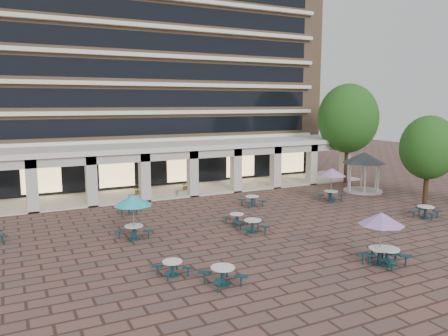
{
  "coord_description": "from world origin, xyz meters",
  "views": [
    {
      "loc": [
        -11.85,
        -21.91,
        7.99
      ],
      "look_at": [
        0.48,
        3.0,
        3.83
      ],
      "focal_mm": 35.0,
      "sensor_mm": 36.0,
      "label": 1
    }
  ],
  "objects_px": {
    "gazebo": "(364,162)",
    "planter_left": "(138,195)",
    "planter_right": "(185,190)",
    "picnic_table_0": "(172,267)",
    "picnic_table_3": "(426,211)"
  },
  "relations": [
    {
      "from": "picnic_table_3",
      "to": "gazebo",
      "type": "xyz_separation_m",
      "value": [
        2.72,
        8.89,
        2.19
      ]
    },
    {
      "from": "picnic_table_0",
      "to": "planter_left",
      "type": "relative_size",
      "value": 1.18
    },
    {
      "from": "picnic_table_3",
      "to": "gazebo",
      "type": "distance_m",
      "value": 9.56
    },
    {
      "from": "picnic_table_3",
      "to": "gazebo",
      "type": "height_order",
      "value": "gazebo"
    },
    {
      "from": "picnic_table_3",
      "to": "picnic_table_0",
      "type": "bearing_deg",
      "value": 163.34
    },
    {
      "from": "planter_left",
      "to": "planter_right",
      "type": "xyz_separation_m",
      "value": [
        4.17,
        0.0,
        -0.03
      ]
    },
    {
      "from": "gazebo",
      "to": "planter_left",
      "type": "height_order",
      "value": "gazebo"
    },
    {
      "from": "planter_left",
      "to": "planter_right",
      "type": "height_order",
      "value": "planter_left"
    },
    {
      "from": "picnic_table_0",
      "to": "planter_left",
      "type": "height_order",
      "value": "planter_left"
    },
    {
      "from": "planter_right",
      "to": "planter_left",
      "type": "bearing_deg",
      "value": -180.0
    },
    {
      "from": "picnic_table_0",
      "to": "planter_left",
      "type": "xyz_separation_m",
      "value": [
        2.82,
        16.35,
        0.06
      ]
    },
    {
      "from": "gazebo",
      "to": "planter_left",
      "type": "distance_m",
      "value": 20.19
    },
    {
      "from": "picnic_table_0",
      "to": "picnic_table_3",
      "type": "xyz_separation_m",
      "value": [
        19.4,
        1.92,
        0.07
      ]
    },
    {
      "from": "planter_left",
      "to": "planter_right",
      "type": "relative_size",
      "value": 1.0
    },
    {
      "from": "picnic_table_0",
      "to": "planter_right",
      "type": "relative_size",
      "value": 1.18
    }
  ]
}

